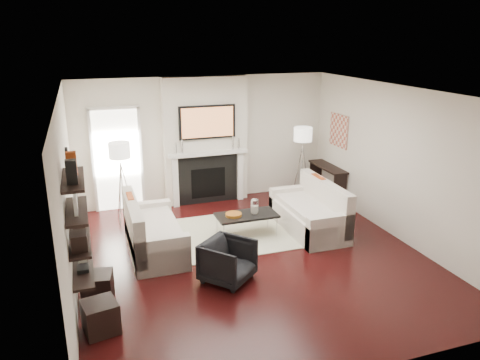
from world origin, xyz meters
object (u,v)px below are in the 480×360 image
object	(u,v)px
coffee_table	(247,215)
ottoman_near	(98,287)
lamp_left_shade	(119,150)
armchair	(228,259)
loveseat_left_base	(155,240)
loveseat_right_base	(308,220)
lamp_right_shade	(303,134)

from	to	relation	value
coffee_table	ottoman_near	xyz separation A→B (m)	(-2.67, -1.38, -0.20)
lamp_left_shade	armchair	bearing A→B (deg)	-66.15
armchair	lamp_left_shade	xyz separation A→B (m)	(-1.24, 2.81, 1.10)
coffee_table	loveseat_left_base	bearing A→B (deg)	-176.71
loveseat_right_base	ottoman_near	distance (m)	4.04
loveseat_left_base	lamp_right_shade	bearing A→B (deg)	25.45
loveseat_left_base	coffee_table	world-z (taller)	same
armchair	lamp_left_shade	size ratio (longest dim) A/B	1.73
coffee_table	lamp_left_shade	size ratio (longest dim) A/B	2.75
armchair	coffee_table	bearing A→B (deg)	19.35
coffee_table	armchair	xyz separation A→B (m)	(-0.81, -1.43, -0.05)
loveseat_right_base	lamp_right_shade	xyz separation A→B (m)	(0.68, 1.71, 1.24)
lamp_left_shade	lamp_right_shade	bearing A→B (deg)	3.06
loveseat_right_base	lamp_left_shade	xyz separation A→B (m)	(-3.22, 1.50, 1.24)
loveseat_left_base	ottoman_near	distance (m)	1.62
ottoman_near	coffee_table	bearing A→B (deg)	27.35
loveseat_right_base	lamp_right_shade	bearing A→B (deg)	68.41
loveseat_right_base	coffee_table	distance (m)	1.20
loveseat_right_base	coffee_table	world-z (taller)	same
coffee_table	ottoman_near	distance (m)	3.01
lamp_right_shade	loveseat_left_base	bearing A→B (deg)	-154.55
armchair	lamp_left_shade	distance (m)	3.26
loveseat_left_base	lamp_left_shade	world-z (taller)	lamp_left_shade
coffee_table	lamp_left_shade	xyz separation A→B (m)	(-2.05, 1.38, 1.05)
lamp_left_shade	coffee_table	bearing A→B (deg)	-33.89
ottoman_near	loveseat_left_base	bearing A→B (deg)	52.40
loveseat_right_base	armchair	distance (m)	2.38
loveseat_right_base	armchair	xyz separation A→B (m)	(-1.98, -1.31, 0.14)
armchair	ottoman_near	world-z (taller)	armchair
coffee_table	lamp_left_shade	world-z (taller)	lamp_left_shade
loveseat_right_base	coffee_table	xyz separation A→B (m)	(-1.18, 0.13, 0.19)
lamp_left_shade	ottoman_near	size ratio (longest dim) A/B	1.00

